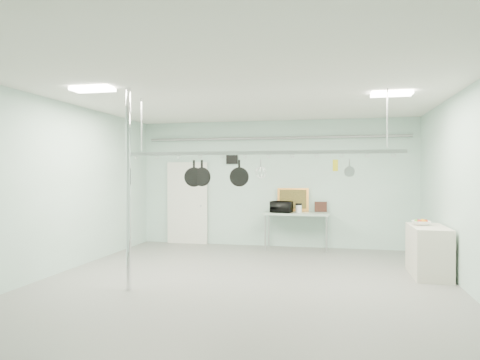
% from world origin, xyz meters
% --- Properties ---
extents(floor, '(8.00, 8.00, 0.00)m').
position_xyz_m(floor, '(0.00, 0.00, 0.00)').
color(floor, gray).
rests_on(floor, ground).
extents(ceiling, '(7.00, 8.00, 0.02)m').
position_xyz_m(ceiling, '(0.00, 0.00, 3.19)').
color(ceiling, silver).
rests_on(ceiling, back_wall).
extents(back_wall, '(7.00, 0.02, 3.20)m').
position_xyz_m(back_wall, '(0.00, 3.99, 1.60)').
color(back_wall, '#A2C3B8').
rests_on(back_wall, floor).
extents(right_wall, '(0.02, 8.00, 3.20)m').
position_xyz_m(right_wall, '(3.49, 0.00, 1.60)').
color(right_wall, '#A2C3B8').
rests_on(right_wall, floor).
extents(door, '(1.10, 0.10, 2.20)m').
position_xyz_m(door, '(-2.30, 3.94, 1.05)').
color(door, silver).
rests_on(door, floor).
extents(wall_vent, '(0.30, 0.04, 0.30)m').
position_xyz_m(wall_vent, '(-1.10, 3.97, 2.25)').
color(wall_vent, black).
rests_on(wall_vent, back_wall).
extents(conduit_pipe, '(6.60, 0.07, 0.07)m').
position_xyz_m(conduit_pipe, '(0.00, 3.90, 2.75)').
color(conduit_pipe, gray).
rests_on(conduit_pipe, back_wall).
extents(chrome_pole, '(0.08, 0.08, 3.20)m').
position_xyz_m(chrome_pole, '(-1.70, -0.60, 1.60)').
color(chrome_pole, silver).
rests_on(chrome_pole, floor).
extents(prep_table, '(1.60, 0.70, 0.91)m').
position_xyz_m(prep_table, '(0.60, 3.60, 0.83)').
color(prep_table, '#99B5A8').
rests_on(prep_table, floor).
extents(side_cabinet, '(0.60, 1.20, 0.90)m').
position_xyz_m(side_cabinet, '(3.15, 1.40, 0.45)').
color(side_cabinet, beige).
rests_on(side_cabinet, floor).
extents(pot_rack, '(4.80, 0.06, 1.00)m').
position_xyz_m(pot_rack, '(0.20, 0.30, 2.23)').
color(pot_rack, '#B7B7BC').
rests_on(pot_rack, ceiling).
extents(light_panel_left, '(0.65, 0.30, 0.05)m').
position_xyz_m(light_panel_left, '(-2.20, -0.80, 3.16)').
color(light_panel_left, white).
rests_on(light_panel_left, ceiling).
extents(light_panel_right, '(0.65, 0.30, 0.05)m').
position_xyz_m(light_panel_right, '(2.40, 0.60, 3.16)').
color(light_panel_right, white).
rests_on(light_panel_right, ceiling).
extents(microwave, '(0.55, 0.43, 0.27)m').
position_xyz_m(microwave, '(0.25, 3.48, 1.04)').
color(microwave, black).
rests_on(microwave, prep_table).
extents(coffee_canister, '(0.19, 0.19, 0.19)m').
position_xyz_m(coffee_canister, '(0.66, 3.54, 1.00)').
color(coffee_canister, silver).
rests_on(coffee_canister, prep_table).
extents(painting_large, '(0.79, 0.17, 0.58)m').
position_xyz_m(painting_large, '(0.49, 3.90, 1.20)').
color(painting_large, '#EA933E').
rests_on(painting_large, prep_table).
extents(painting_small, '(0.30, 0.10, 0.25)m').
position_xyz_m(painting_small, '(1.17, 3.90, 1.03)').
color(painting_small, '#371B13').
rests_on(painting_small, prep_table).
extents(fruit_bowl, '(0.33, 0.33, 0.08)m').
position_xyz_m(fruit_bowl, '(3.05, 1.54, 0.94)').
color(fruit_bowl, white).
rests_on(fruit_bowl, side_cabinet).
extents(skillet_left, '(0.34, 0.13, 0.46)m').
position_xyz_m(skillet_left, '(-0.91, 0.30, 1.85)').
color(skillet_left, black).
rests_on(skillet_left, pot_rack).
extents(skillet_mid, '(0.33, 0.11, 0.44)m').
position_xyz_m(skillet_mid, '(-0.77, 0.30, 1.86)').
color(skillet_mid, black).
rests_on(skillet_mid, pot_rack).
extents(skillet_right, '(0.33, 0.09, 0.44)m').
position_xyz_m(skillet_right, '(-0.10, 0.30, 1.86)').
color(skillet_right, black).
rests_on(skillet_right, pot_rack).
extents(whisk, '(0.21, 0.21, 0.34)m').
position_xyz_m(whisk, '(0.27, 0.30, 1.91)').
color(whisk, '#BAB9BE').
rests_on(whisk, pot_rack).
extents(grater, '(0.09, 0.04, 0.21)m').
position_xyz_m(grater, '(1.50, 0.30, 1.98)').
color(grater, gold).
rests_on(grater, pot_rack).
extents(saucepan, '(0.19, 0.14, 0.29)m').
position_xyz_m(saucepan, '(1.72, 0.30, 1.94)').
color(saucepan, '#ACABB0').
rests_on(saucepan, pot_rack).
extents(fruit_cluster, '(0.24, 0.24, 0.09)m').
position_xyz_m(fruit_cluster, '(3.05, 1.54, 0.98)').
color(fruit_cluster, '#B42910').
rests_on(fruit_cluster, fruit_bowl).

